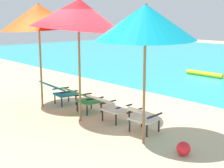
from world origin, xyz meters
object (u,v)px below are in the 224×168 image
object	(u,v)px
swim_buoy	(204,74)
lounge_chair_far_right	(139,115)
lounge_chair_near_right	(110,105)
beach_umbrella_center	(78,14)
beach_umbrella_right	(146,22)
lounge_chair_near_left	(83,97)
lounge_chair_far_left	(59,91)
beach_ball	(183,149)
beach_umbrella_left	(39,17)

from	to	relation	value
swim_buoy	lounge_chair_far_right	world-z (taller)	lounge_chair_far_right
lounge_chair_near_right	beach_umbrella_center	bearing A→B (deg)	-143.27
lounge_chair_near_right	beach_umbrella_right	distance (m)	2.31
swim_buoy	lounge_chair_near_left	size ratio (longest dim) A/B	1.75
beach_umbrella_right	swim_buoy	bearing A→B (deg)	114.64
beach_umbrella_center	lounge_chair_near_left	bearing A→B (deg)	136.76
lounge_chair_far_left	lounge_chair_near_right	bearing A→B (deg)	0.80
lounge_chair_far_right	beach_ball	distance (m)	1.29
swim_buoy	lounge_chair_near_right	size ratio (longest dim) A/B	1.80
beach_ball	beach_umbrella_center	bearing A→B (deg)	-176.30
lounge_chair_near_right	lounge_chair_near_left	bearing A→B (deg)	-179.89
beach_umbrella_right	lounge_chair_far_left	bearing A→B (deg)	174.42
beach_ball	beach_umbrella_left	bearing A→B (deg)	-177.50
lounge_chair_far_right	beach_umbrella_left	xyz separation A→B (m)	(-3.15, -0.40, 1.94)
beach_umbrella_center	beach_ball	size ratio (longest dim) A/B	11.56
beach_ball	beach_umbrella_right	bearing A→B (deg)	-172.06
lounge_chair_near_left	beach_ball	distance (m)	3.19
lounge_chair_far_right	lounge_chair_near_right	bearing A→B (deg)	177.84
swim_buoy	lounge_chair_near_left	bearing A→B (deg)	-82.41
lounge_chair_far_right	beach_umbrella_left	size ratio (longest dim) A/B	0.34
beach_ball	lounge_chair_far_left	bearing A→B (deg)	177.11
lounge_chair_near_left	lounge_chair_far_right	size ratio (longest dim) A/B	0.99
lounge_chair_near_right	beach_umbrella_right	xyz separation A→B (m)	(1.34, -0.36, 1.85)
lounge_chair_near_right	lounge_chair_far_right	size ratio (longest dim) A/B	0.96
swim_buoy	beach_ball	distance (m)	8.02
beach_umbrella_left	beach_ball	distance (m)	4.93
lounge_chair_far_right	beach_umbrella_right	distance (m)	1.92
lounge_chair_near_right	beach_umbrella_right	world-z (taller)	beach_umbrella_right
beach_ball	lounge_chair_far_right	bearing A→B (deg)	170.63
lounge_chair_far_left	lounge_chair_near_left	world-z (taller)	same
swim_buoy	lounge_chair_far_right	xyz separation A→B (m)	(2.81, -6.71, 0.31)
lounge_chair_near_left	lounge_chair_far_right	distance (m)	1.92
lounge_chair_far_right	beach_umbrella_center	bearing A→B (deg)	-165.54
lounge_chair_near_left	beach_umbrella_center	bearing A→B (deg)	-43.24
lounge_chair_near_left	beach_umbrella_center	world-z (taller)	beach_umbrella_center
beach_umbrella_center	beach_umbrella_right	world-z (taller)	beach_umbrella_center
lounge_chair_near_left	beach_ball	xyz separation A→B (m)	(3.17, -0.24, -0.28)
lounge_chair_far_left	swim_buoy	bearing A→B (deg)	88.84
beach_ball	swim_buoy	bearing A→B (deg)	120.41
lounge_chair_near_left	beach_umbrella_center	distance (m)	2.08
swim_buoy	beach_umbrella_right	bearing A→B (deg)	-65.36
swim_buoy	lounge_chair_near_right	bearing A→B (deg)	-74.19
beach_umbrella_right	beach_ball	size ratio (longest dim) A/B	10.51
lounge_chair_near_right	lounge_chair_far_left	bearing A→B (deg)	-179.20
lounge_chair_far_left	beach_umbrella_left	distance (m)	1.99
lounge_chair_far_left	beach_umbrella_center	world-z (taller)	beach_umbrella_center
beach_umbrella_center	beach_ball	bearing A→B (deg)	3.70
swim_buoy	lounge_chair_near_right	world-z (taller)	lounge_chair_near_right
lounge_chair_far_left	lounge_chair_near_right	xyz separation A→B (m)	(2.03, 0.03, 0.00)
lounge_chair_far_right	swim_buoy	bearing A→B (deg)	112.74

